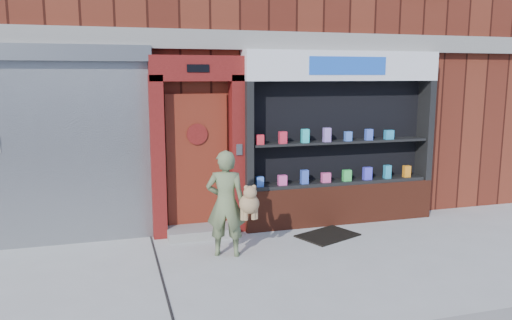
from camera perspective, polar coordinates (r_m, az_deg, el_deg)
name	(u,v)px	position (r m, az deg, el deg)	size (l,w,h in m)	color
ground	(279,269)	(6.92, 2.61, -12.37)	(80.00, 80.00, 0.00)	#9E9E99
building	(197,15)	(12.31, -6.73, 16.16)	(12.00, 8.16, 8.00)	#4D1A11
shutter_bay	(48,135)	(8.08, -22.71, 2.70)	(3.10, 0.30, 3.04)	gray
red_door_bay	(198,146)	(8.11, -6.64, 1.55)	(1.52, 0.58, 2.90)	#550F0E
pharmacy_bay	(340,146)	(8.85, 9.58, 1.60)	(3.50, 0.41, 3.00)	maroon
woman	(228,203)	(7.19, -3.22, -4.97)	(0.77, 0.59, 1.55)	#5F6E48
doormat	(328,235)	(8.32, 8.18, -8.52)	(0.92, 0.65, 0.02)	black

